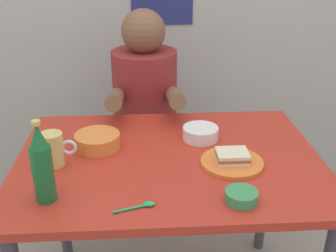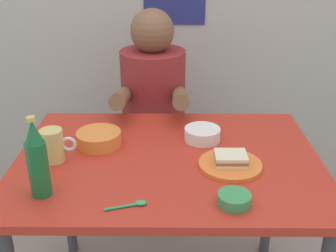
{
  "view_description": "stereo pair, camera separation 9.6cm",
  "coord_description": "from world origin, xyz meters",
  "px_view_note": "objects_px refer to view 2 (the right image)",
  "views": [
    {
      "loc": [
        -0.09,
        -1.3,
        1.47
      ],
      "look_at": [
        0.0,
        0.05,
        0.84
      ],
      "focal_mm": 43.76,
      "sensor_mm": 36.0,
      "label": 1
    },
    {
      "loc": [
        0.01,
        -1.3,
        1.47
      ],
      "look_at": [
        0.0,
        0.05,
        0.84
      ],
      "focal_mm": 43.76,
      "sensor_mm": 36.0,
      "label": 2
    }
  ],
  "objects_px": {
    "stool": "(154,163)",
    "sandwich": "(231,158)",
    "person_seated": "(153,92)",
    "plate_orange": "(230,165)",
    "beer_bottle": "(37,161)",
    "dip_bowl_green": "(234,199)",
    "dining_table": "(168,179)",
    "beer_mug": "(53,145)"
  },
  "relations": [
    {
      "from": "stool",
      "to": "sandwich",
      "type": "height_order",
      "value": "sandwich"
    },
    {
      "from": "sandwich",
      "to": "dining_table",
      "type": "bearing_deg",
      "value": 162.62
    },
    {
      "from": "stool",
      "to": "beer_bottle",
      "type": "height_order",
      "value": "beer_bottle"
    },
    {
      "from": "beer_bottle",
      "to": "dip_bowl_green",
      "type": "bearing_deg",
      "value": -4.68
    },
    {
      "from": "beer_mug",
      "to": "beer_bottle",
      "type": "distance_m",
      "value": 0.22
    },
    {
      "from": "plate_orange",
      "to": "beer_bottle",
      "type": "relative_size",
      "value": 0.84
    },
    {
      "from": "plate_orange",
      "to": "beer_mug",
      "type": "bearing_deg",
      "value": 176.53
    },
    {
      "from": "sandwich",
      "to": "beer_mug",
      "type": "height_order",
      "value": "beer_mug"
    },
    {
      "from": "stool",
      "to": "sandwich",
      "type": "bearing_deg",
      "value": -67.02
    },
    {
      "from": "stool",
      "to": "beer_mug",
      "type": "bearing_deg",
      "value": -116.18
    },
    {
      "from": "stool",
      "to": "beer_mug",
      "type": "xyz_separation_m",
      "value": [
        -0.32,
        -0.66,
        0.45
      ]
    },
    {
      "from": "stool",
      "to": "beer_bottle",
      "type": "bearing_deg",
      "value": -109.57
    },
    {
      "from": "plate_orange",
      "to": "beer_mug",
      "type": "relative_size",
      "value": 1.75
    },
    {
      "from": "dining_table",
      "to": "sandwich",
      "type": "bearing_deg",
      "value": -17.38
    },
    {
      "from": "stool",
      "to": "beer_bottle",
      "type": "xyz_separation_m",
      "value": [
        -0.31,
        -0.87,
        0.51
      ]
    },
    {
      "from": "person_seated",
      "to": "plate_orange",
      "type": "height_order",
      "value": "person_seated"
    },
    {
      "from": "dining_table",
      "to": "dip_bowl_green",
      "type": "distance_m",
      "value": 0.37
    },
    {
      "from": "person_seated",
      "to": "beer_bottle",
      "type": "distance_m",
      "value": 0.92
    },
    {
      "from": "dining_table",
      "to": "beer_mug",
      "type": "bearing_deg",
      "value": -175.69
    },
    {
      "from": "person_seated",
      "to": "sandwich",
      "type": "height_order",
      "value": "person_seated"
    },
    {
      "from": "sandwich",
      "to": "dip_bowl_green",
      "type": "height_order",
      "value": "sandwich"
    },
    {
      "from": "stool",
      "to": "plate_orange",
      "type": "relative_size",
      "value": 2.05
    },
    {
      "from": "person_seated",
      "to": "beer_bottle",
      "type": "bearing_deg",
      "value": -109.81
    },
    {
      "from": "sandwich",
      "to": "beer_bottle",
      "type": "relative_size",
      "value": 0.42
    },
    {
      "from": "beer_bottle",
      "to": "plate_orange",
      "type": "bearing_deg",
      "value": 15.94
    },
    {
      "from": "dining_table",
      "to": "sandwich",
      "type": "height_order",
      "value": "sandwich"
    },
    {
      "from": "plate_orange",
      "to": "beer_mug",
      "type": "height_order",
      "value": "beer_mug"
    },
    {
      "from": "beer_mug",
      "to": "dining_table",
      "type": "bearing_deg",
      "value": 4.31
    },
    {
      "from": "person_seated",
      "to": "sandwich",
      "type": "xyz_separation_m",
      "value": [
        0.3,
        -0.69,
        0.01
      ]
    },
    {
      "from": "beer_bottle",
      "to": "dip_bowl_green",
      "type": "height_order",
      "value": "beer_bottle"
    },
    {
      "from": "sandwich",
      "to": "beer_bottle",
      "type": "xyz_separation_m",
      "value": [
        -0.61,
        -0.17,
        0.09
      ]
    },
    {
      "from": "stool",
      "to": "sandwich",
      "type": "distance_m",
      "value": 0.87
    },
    {
      "from": "stool",
      "to": "plate_orange",
      "type": "xyz_separation_m",
      "value": [
        0.3,
        -0.7,
        0.4
      ]
    },
    {
      "from": "dip_bowl_green",
      "to": "dining_table",
      "type": "bearing_deg",
      "value": 124.63
    },
    {
      "from": "stool",
      "to": "plate_orange",
      "type": "distance_m",
      "value": 0.86
    },
    {
      "from": "dining_table",
      "to": "stool",
      "type": "distance_m",
      "value": 0.7
    },
    {
      "from": "dining_table",
      "to": "stool",
      "type": "bearing_deg",
      "value": 97.13
    },
    {
      "from": "dining_table",
      "to": "stool",
      "type": "relative_size",
      "value": 2.44
    },
    {
      "from": "dip_bowl_green",
      "to": "plate_orange",
      "type": "bearing_deg",
      "value": 85.46
    },
    {
      "from": "stool",
      "to": "person_seated",
      "type": "relative_size",
      "value": 0.63
    },
    {
      "from": "dining_table",
      "to": "beer_mug",
      "type": "height_order",
      "value": "beer_mug"
    },
    {
      "from": "stool",
      "to": "beer_mug",
      "type": "distance_m",
      "value": 0.86
    }
  ]
}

